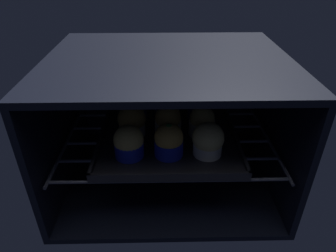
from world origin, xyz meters
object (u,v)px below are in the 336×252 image
muffin_row1_col2 (202,121)px  muffin_row2_col0 (134,106)px  muffin_row0_col1 (169,141)px  muffin_row2_col1 (169,104)px  muffin_row0_col2 (208,141)px  baking_tray (168,135)px  muffin_row1_col0 (132,121)px  muffin_row0_col0 (129,143)px  muffin_row2_col2 (199,104)px  muffin_row1_col1 (169,121)px

muffin_row1_col2 → muffin_row2_col0: size_ratio=0.94×
muffin_row0_col1 → muffin_row2_col1: bearing=89.2°
muffin_row0_col2 → baking_tray: bearing=135.3°
muffin_row1_col0 → muffin_row1_col2: bearing=-0.7°
muffin_row1_col2 → muffin_row2_col0: (-18.36, 8.93, 0.20)cm
muffin_row0_col2 → muffin_row1_col0: (-18.71, 9.27, 0.06)cm
muffin_row0_col1 → muffin_row2_col1: size_ratio=0.98×
muffin_row0_col0 → muffin_row0_col1: 9.54cm
muffin_row2_col1 → muffin_row1_col2: bearing=-48.0°
muffin_row0_col2 → muffin_row2_col2: size_ratio=0.97×
muffin_row1_col1 → muffin_row2_col0: (-9.62, 8.76, -0.04)cm
muffin_row0_col1 → muffin_row2_col1: muffin_row2_col1 is taller
baking_tray → muffin_row1_col2: bearing=-0.9°
baking_tray → muffin_row2_col0: muffin_row2_col0 is taller
muffin_row0_col0 → muffin_row1_col2: 20.58cm
muffin_row0_col2 → muffin_row2_col2: 18.56cm
muffin_row2_col1 → muffin_row0_col1: bearing=-90.8°
muffin_row1_col2 → muffin_row1_col0: bearing=179.3°
muffin_row0_col1 → muffin_row1_col2: (8.77, 9.14, -0.15)cm
muffin_row2_col2 → muffin_row0_col1: bearing=-115.9°
muffin_row0_col0 → muffin_row2_col2: muffin_row2_col2 is taller
muffin_row1_col1 → muffin_row2_col2: same height
muffin_row0_col2 → muffin_row1_col1: size_ratio=0.96×
muffin_row1_col2 → muffin_row0_col1: bearing=-133.8°
muffin_row2_col0 → muffin_row1_col0: bearing=-90.1°
muffin_row1_col1 → muffin_row1_col2: size_ratio=1.08×
muffin_row0_col2 → muffin_row1_col0: bearing=153.6°
muffin_row0_col1 → muffin_row1_col0: muffin_row0_col1 is taller
muffin_row0_col2 → muffin_row2_col1: bearing=115.6°
muffin_row1_col0 → muffin_row2_col0: 8.69cm
muffin_row1_col2 → muffin_row2_col2: 9.53cm
muffin_row0_col0 → muffin_row1_col1: muffin_row1_col1 is taller
muffin_row0_col2 → muffin_row1_col0: 20.88cm
muffin_row0_col1 → muffin_row0_col2: (9.12, 0.11, -0.07)cm
muffin_row1_col0 → muffin_row1_col1: (9.62, -0.07, 0.11)cm
muffin_row0_col2 → muffin_row1_col2: (-0.34, 9.04, -0.08)cm
muffin_row1_col1 → muffin_row2_col2: size_ratio=1.00×
muffin_row0_col1 → muffin_row1_col0: size_ratio=1.01×
muffin_row0_col0 → muffin_row2_col2: size_ratio=0.94×
muffin_row2_col0 → muffin_row2_col2: muffin_row2_col2 is taller
muffin_row0_col1 → muffin_row2_col0: bearing=117.9°
muffin_row2_col0 → muffin_row2_col1: bearing=3.0°
muffin_row0_col0 → muffin_row0_col1: muffin_row0_col1 is taller
muffin_row0_col0 → muffin_row1_col0: 9.66cm
muffin_row2_col2 → muffin_row2_col1: bearing=-179.6°
muffin_row0_col1 → muffin_row0_col0: bearing=-178.4°
baking_tray → muffin_row1_col1: bearing=10.3°
muffin_row2_col0 → muffin_row0_col1: bearing=-62.1°
baking_tray → muffin_row2_col2: muffin_row2_col2 is taller
baking_tray → muffin_row0_col1: size_ratio=4.22×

